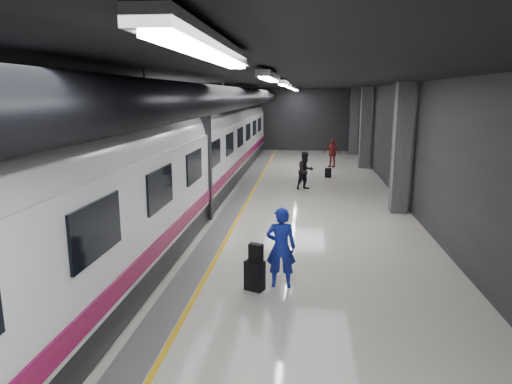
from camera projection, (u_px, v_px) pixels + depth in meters
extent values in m
plane|color=silver|center=(265.00, 224.00, 14.74)|extent=(40.00, 40.00, 0.00)
cube|color=black|center=(265.00, 81.00, 13.79)|extent=(10.00, 40.00, 0.02)
cube|color=#28282B|center=(289.00, 120.00, 33.71)|extent=(10.00, 0.02, 4.50)
cube|color=#28282B|center=(112.00, 152.00, 14.79)|extent=(0.02, 40.00, 4.50)
cube|color=#28282B|center=(430.00, 157.00, 13.74)|extent=(0.02, 40.00, 4.50)
cube|color=slate|center=(224.00, 222.00, 14.88)|extent=(0.65, 39.80, 0.01)
cube|color=yellow|center=(236.00, 222.00, 14.84)|extent=(0.10, 39.80, 0.01)
cylinder|color=black|center=(223.00, 99.00, 14.05)|extent=(0.80, 38.00, 0.80)
cube|color=silver|center=(211.00, 47.00, 3.06)|extent=(0.22, 2.60, 0.10)
cube|color=silver|center=(270.00, 76.00, 7.92)|extent=(0.22, 2.60, 0.10)
cube|color=silver|center=(284.00, 83.00, 12.78)|extent=(0.22, 2.60, 0.10)
cube|color=silver|center=(290.00, 86.00, 17.64)|extent=(0.22, 2.60, 0.10)
cube|color=silver|center=(293.00, 88.00, 22.50)|extent=(0.22, 2.60, 0.10)
cube|color=silver|center=(296.00, 89.00, 27.36)|extent=(0.22, 2.60, 0.10)
cube|color=silver|center=(297.00, 90.00, 31.25)|extent=(0.22, 2.60, 0.10)
cube|color=#515154|center=(401.00, 149.00, 15.73)|extent=(0.55, 0.55, 4.50)
cube|color=#515154|center=(365.00, 128.00, 25.45)|extent=(0.55, 0.55, 4.50)
cube|color=#515154|center=(354.00, 122.00, 31.28)|extent=(0.55, 0.55, 4.50)
cube|color=black|center=(167.00, 210.00, 15.01)|extent=(2.80, 38.00, 0.60)
cube|color=white|center=(165.00, 168.00, 14.71)|extent=(2.90, 38.00, 2.20)
cylinder|color=white|center=(164.00, 139.00, 14.51)|extent=(2.80, 38.00, 2.80)
cube|color=maroon|center=(210.00, 194.00, 14.73)|extent=(0.04, 38.00, 0.35)
cube|color=black|center=(165.00, 161.00, 14.66)|extent=(3.05, 0.25, 3.80)
cube|color=black|center=(97.00, 229.00, 6.70)|extent=(0.05, 1.60, 0.85)
cube|color=black|center=(160.00, 188.00, 9.61)|extent=(0.05, 1.60, 0.85)
cube|color=black|center=(194.00, 166.00, 12.53)|extent=(0.05, 1.60, 0.85)
cube|color=black|center=(215.00, 153.00, 15.45)|extent=(0.05, 1.60, 0.85)
cube|color=black|center=(230.00, 144.00, 18.36)|extent=(0.05, 1.60, 0.85)
cube|color=black|center=(240.00, 137.00, 21.28)|extent=(0.05, 1.60, 0.85)
cube|color=black|center=(248.00, 132.00, 24.19)|extent=(0.05, 1.60, 0.85)
cube|color=black|center=(255.00, 128.00, 27.11)|extent=(0.05, 1.60, 0.85)
cube|color=black|center=(260.00, 124.00, 30.03)|extent=(0.05, 1.60, 0.85)
imported|color=#1833B8|center=(281.00, 247.00, 9.74)|extent=(0.66, 0.44, 1.77)
cube|color=black|center=(255.00, 275.00, 9.68)|extent=(0.47, 0.39, 0.65)
cube|color=black|center=(256.00, 253.00, 9.54)|extent=(0.33, 0.24, 0.39)
imported|color=black|center=(305.00, 171.00, 19.87)|extent=(1.01, 0.97, 1.65)
imported|color=maroon|center=(332.00, 153.00, 26.08)|extent=(1.02, 0.74, 1.61)
cube|color=black|center=(328.00, 173.00, 22.87)|extent=(0.33, 0.22, 0.47)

